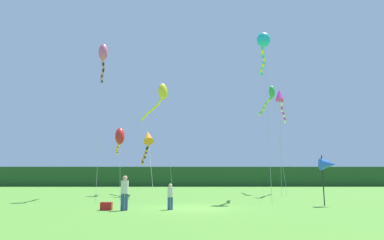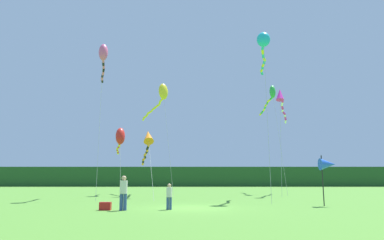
# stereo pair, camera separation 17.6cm
# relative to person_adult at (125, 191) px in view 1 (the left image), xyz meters

# --- Properties ---
(ground_plane) EXTENTS (120.00, 120.00, 0.00)m
(ground_plane) POSITION_rel_person_adult_xyz_m (3.39, 1.43, -0.95)
(ground_plane) COLOR #4C842D
(distant_treeline) EXTENTS (108.00, 3.20, 3.53)m
(distant_treeline) POSITION_rel_person_adult_xyz_m (3.39, 46.43, 0.82)
(distant_treeline) COLOR #234C23
(distant_treeline) RESTS_ON ground
(person_adult) EXTENTS (0.37, 0.37, 1.69)m
(person_adult) POSITION_rel_person_adult_xyz_m (0.00, 0.00, 0.00)
(person_adult) COLOR #334C8C
(person_adult) RESTS_ON ground
(person_child) EXTENTS (0.29, 0.29, 1.30)m
(person_child) POSITION_rel_person_adult_xyz_m (2.24, 0.41, -0.22)
(person_child) COLOR #334C8C
(person_child) RESTS_ON ground
(cooler_box) EXTENTS (0.56, 0.31, 0.40)m
(cooler_box) POSITION_rel_person_adult_xyz_m (-0.91, 0.14, -0.75)
(cooler_box) COLOR red
(cooler_box) RESTS_ON ground
(banner_flag_pole) EXTENTS (0.90, 0.70, 2.88)m
(banner_flag_pole) POSITION_rel_person_adult_xyz_m (11.29, 2.69, 1.39)
(banner_flag_pole) COLOR black
(banner_flag_pole) RESTS_ON ground
(kite_red) EXTENTS (1.62, 5.46, 6.33)m
(kite_red) POSITION_rel_person_adult_xyz_m (-3.33, 14.46, 4.37)
(kite_red) COLOR #B2B2B2
(kite_red) RESTS_ON ground
(kite_cyan) EXTENTS (1.45, 7.40, 12.49)m
(kite_cyan) POSITION_rel_person_adult_xyz_m (8.84, 7.33, 10.73)
(kite_cyan) COLOR #B2B2B2
(kite_cyan) RESTS_ON ground
(kite_magenta) EXTENTS (2.86, 7.88, 9.87)m
(kite_magenta) POSITION_rel_person_adult_xyz_m (11.88, 14.39, 7.96)
(kite_magenta) COLOR #B2B2B2
(kite_magenta) RESTS_ON ground
(kite_orange) EXTENTS (2.43, 10.28, 5.78)m
(kite_orange) POSITION_rel_person_adult_xyz_m (-0.39, 11.78, 3.77)
(kite_orange) COLOR #B2B2B2
(kite_orange) RESTS_ON ground
(kite_rainbow) EXTENTS (1.58, 5.80, 12.43)m
(kite_rainbow) POSITION_rel_person_adult_xyz_m (-3.89, 9.47, 10.54)
(kite_rainbow) COLOR #B2B2B2
(kite_rainbow) RESTS_ON ground
(kite_yellow) EXTENTS (3.94, 7.29, 10.78)m
(kite_yellow) POSITION_rel_person_adult_xyz_m (0.34, 15.59, 8.67)
(kite_yellow) COLOR #B2B2B2
(kite_yellow) RESTS_ON ground
(kite_green) EXTENTS (0.87, 9.01, 11.46)m
(kite_green) POSITION_rel_person_adult_xyz_m (11.97, 18.68, 9.46)
(kite_green) COLOR #B2B2B2
(kite_green) RESTS_ON ground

